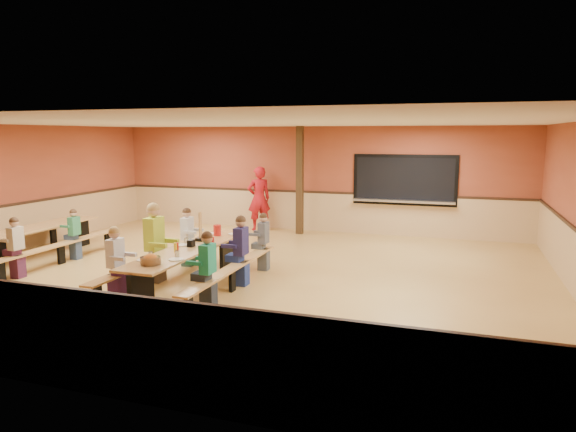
% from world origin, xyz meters
% --- Properties ---
extents(ground, '(12.00, 12.00, 0.00)m').
position_xyz_m(ground, '(0.00, 0.00, 0.00)').
color(ground, '#A37A3D').
rests_on(ground, ground).
extents(room_envelope, '(12.04, 10.04, 3.02)m').
position_xyz_m(room_envelope, '(0.00, 0.00, 0.69)').
color(room_envelope, '#99452C').
rests_on(room_envelope, ground).
extents(kitchen_pass_through, '(2.78, 0.28, 1.38)m').
position_xyz_m(kitchen_pass_through, '(2.60, 4.96, 1.49)').
color(kitchen_pass_through, black).
rests_on(kitchen_pass_through, ground).
extents(structural_post, '(0.18, 0.18, 3.00)m').
position_xyz_m(structural_post, '(-0.20, 4.40, 1.50)').
color(structural_post, '#322110').
rests_on(structural_post, ground).
extents(cafeteria_table_main, '(1.91, 3.70, 0.74)m').
position_xyz_m(cafeteria_table_main, '(-0.56, -1.15, 0.53)').
color(cafeteria_table_main, '#B68548').
rests_on(cafeteria_table_main, ground).
extents(cafeteria_table_second, '(1.91, 3.70, 0.74)m').
position_xyz_m(cafeteria_table_second, '(-4.89, -0.52, 0.53)').
color(cafeteria_table_second, '#B68548').
rests_on(cafeteria_table_second, ground).
extents(seated_child_white_left, '(0.38, 0.31, 1.23)m').
position_xyz_m(seated_child_white_left, '(-1.38, -2.19, 0.62)').
color(seated_child_white_left, silver).
rests_on(seated_child_white_left, ground).
extents(seated_adult_yellow, '(0.50, 0.41, 1.48)m').
position_xyz_m(seated_adult_yellow, '(-1.38, -1.03, 0.74)').
color(seated_adult_yellow, '#B3CC2E').
rests_on(seated_adult_yellow, ground).
extents(seated_child_grey_left, '(0.38, 0.31, 1.23)m').
position_xyz_m(seated_child_grey_left, '(-1.38, 0.20, 0.61)').
color(seated_child_grey_left, silver).
rests_on(seated_child_grey_left, ground).
extents(seated_child_teal_right, '(0.38, 0.31, 1.23)m').
position_xyz_m(seated_child_teal_right, '(0.27, -2.06, 0.61)').
color(seated_child_teal_right, '#1B8968').
rests_on(seated_child_teal_right, ground).
extents(seated_child_navy_right, '(0.40, 0.33, 1.28)m').
position_xyz_m(seated_child_navy_right, '(0.27, -0.74, 0.64)').
color(seated_child_navy_right, '#201C4C').
rests_on(seated_child_navy_right, ground).
extents(seated_child_char_right, '(0.35, 0.29, 1.17)m').
position_xyz_m(seated_child_char_right, '(0.27, 0.40, 0.58)').
color(seated_child_char_right, '#4C4E56').
rests_on(seated_child_char_right, ground).
extents(seated_child_green_sec, '(0.32, 0.27, 1.12)m').
position_xyz_m(seated_child_green_sec, '(-4.07, -0.07, 0.56)').
color(seated_child_green_sec, '#307A4F').
rests_on(seated_child_green_sec, ground).
extents(seated_child_tan_sec, '(0.35, 0.29, 1.18)m').
position_xyz_m(seated_child_tan_sec, '(-4.07, -1.67, 0.59)').
color(seated_child_tan_sec, '#B0A38D').
rests_on(seated_child_tan_sec, ground).
extents(standing_woman, '(0.81, 0.77, 1.86)m').
position_xyz_m(standing_woman, '(-1.49, 4.55, 0.93)').
color(standing_woman, '#AD131C').
rests_on(standing_woman, ground).
extents(punch_pitcher, '(0.16, 0.16, 0.22)m').
position_xyz_m(punch_pitcher, '(-0.59, 0.01, 0.85)').
color(punch_pitcher, red).
rests_on(punch_pitcher, cafeteria_table_main).
extents(chip_bowl, '(0.32, 0.32, 0.15)m').
position_xyz_m(chip_bowl, '(-0.54, -2.44, 0.81)').
color(chip_bowl, orange).
rests_on(chip_bowl, cafeteria_table_main).
extents(napkin_dispenser, '(0.10, 0.14, 0.13)m').
position_xyz_m(napkin_dispenser, '(-0.58, -1.08, 0.80)').
color(napkin_dispenser, black).
rests_on(napkin_dispenser, cafeteria_table_main).
extents(condiment_mustard, '(0.06, 0.06, 0.17)m').
position_xyz_m(condiment_mustard, '(-0.60, -1.58, 0.82)').
color(condiment_mustard, yellow).
rests_on(condiment_mustard, cafeteria_table_main).
extents(condiment_ketchup, '(0.06, 0.06, 0.17)m').
position_xyz_m(condiment_ketchup, '(-0.59, -1.55, 0.82)').
color(condiment_ketchup, '#B2140F').
rests_on(condiment_ketchup, cafeteria_table_main).
extents(table_paddle, '(0.16, 0.16, 0.56)m').
position_xyz_m(table_paddle, '(-0.66, -0.56, 0.88)').
color(table_paddle, black).
rests_on(table_paddle, cafeteria_table_main).
extents(place_settings, '(0.65, 3.30, 0.11)m').
position_xyz_m(place_settings, '(-0.56, -1.15, 0.80)').
color(place_settings, beige).
rests_on(place_settings, cafeteria_table_main).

